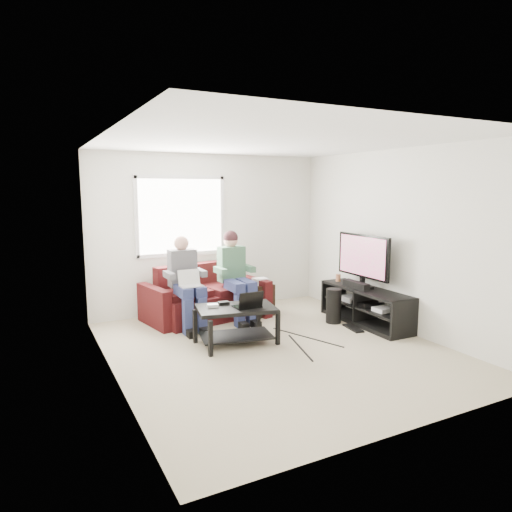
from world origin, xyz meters
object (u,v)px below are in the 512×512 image
object	(u,v)px
coffee_table	(236,316)
end_table	(260,299)
tv_stand	(366,308)
sofa	(204,299)
subwoofer	(334,306)
tv	(363,258)

from	to	relation	value
coffee_table	end_table	bearing A→B (deg)	49.36
tv_stand	sofa	bearing A→B (deg)	146.30
coffee_table	subwoofer	distance (m)	1.74
coffee_table	end_table	size ratio (longest dim) A/B	1.82
sofa	end_table	distance (m)	0.90
sofa	subwoofer	xyz separation A→B (m)	(1.67, -1.13, -0.05)
coffee_table	tv	world-z (taller)	tv
subwoofer	tv_stand	bearing A→B (deg)	-31.75
tv	end_table	distance (m)	1.76
sofa	tv_stand	bearing A→B (deg)	-33.70
tv_stand	subwoofer	size ratio (longest dim) A/B	3.10
tv_stand	tv	distance (m)	0.77
end_table	tv_stand	bearing A→B (deg)	-43.41
sofa	tv	xyz separation A→B (m)	(2.08, -1.29, 0.69)
sofa	tv_stand	xyz separation A→B (m)	(2.08, -1.39, -0.07)
subwoofer	end_table	distance (m)	1.20
subwoofer	end_table	size ratio (longest dim) A/B	0.87
tv_stand	end_table	xyz separation A→B (m)	(-1.21, 1.14, 0.03)
subwoofer	end_table	bearing A→B (deg)	131.91
sofa	tv_stand	world-z (taller)	sofa
tv_stand	end_table	bearing A→B (deg)	136.59
coffee_table	end_table	distance (m)	1.43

